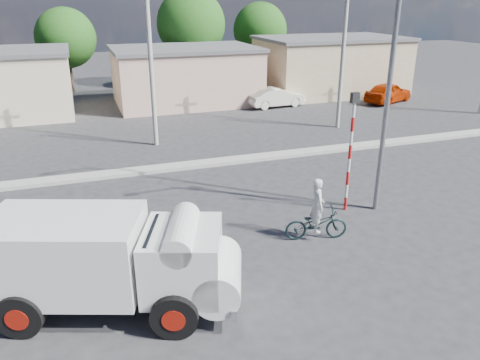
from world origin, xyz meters
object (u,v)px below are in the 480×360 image
object	(u,v)px
cyclist	(317,214)
truck	(114,260)
traffic_pole	(351,143)
car_red	(388,92)
bicycle	(316,224)
streetlight	(386,74)
car_cream	(276,97)

from	to	relation	value
cyclist	truck	bearing A→B (deg)	117.24
traffic_pole	car_red	bearing A→B (deg)	50.10
bicycle	traffic_pole	distance (m)	3.36
truck	cyclist	world-z (taller)	truck
streetlight	bicycle	bearing A→B (deg)	-156.27
cyclist	car_red	world-z (taller)	cyclist
car_red	traffic_pole	world-z (taller)	traffic_pole
traffic_pole	streetlight	distance (m)	2.56
car_cream	streetlight	size ratio (longest dim) A/B	0.46
streetlight	cyclist	bearing A→B (deg)	-156.27
car_red	streetlight	xyz separation A→B (m)	(-12.08, -15.87, 4.21)
truck	traffic_pole	size ratio (longest dim) A/B	1.48
bicycle	cyclist	distance (m)	0.37
cyclist	car_red	size ratio (longest dim) A/B	0.41
bicycle	streetlight	world-z (taller)	streetlight
cyclist	car_cream	world-z (taller)	cyclist
car_red	truck	bearing A→B (deg)	107.46
car_cream	car_red	bearing A→B (deg)	-105.26
bicycle	car_red	bearing A→B (deg)	-28.24
car_cream	bicycle	bearing A→B (deg)	154.38
bicycle	streetlight	bearing A→B (deg)	-53.21
streetlight	traffic_pole	bearing A→B (deg)	162.27
truck	cyclist	bearing A→B (deg)	33.88
truck	car_cream	distance (m)	24.06
traffic_pole	truck	bearing A→B (deg)	-159.08
truck	cyclist	size ratio (longest dim) A/B	3.59
bicycle	car_red	world-z (taller)	car_red
car_cream	traffic_pole	distance (m)	17.65
cyclist	bicycle	bearing A→B (deg)	0.00
truck	bicycle	xyz separation A→B (m)	(6.42, 1.62, -0.86)
bicycle	car_red	size ratio (longest dim) A/B	0.46
traffic_pole	streetlight	xyz separation A→B (m)	(0.94, -0.30, 2.37)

